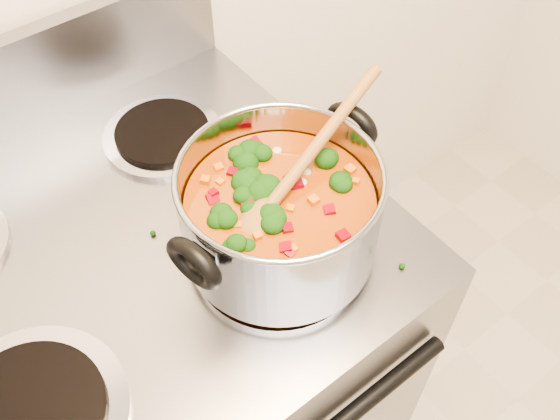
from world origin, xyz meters
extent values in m
cube|color=gray|center=(-0.04, 1.16, 0.46)|extent=(0.76, 0.66, 0.92)
cylinder|color=#A5A5AD|center=(-0.22, 1.01, 0.92)|extent=(0.23, 0.23, 0.01)
cylinder|color=black|center=(-0.22, 1.01, 0.93)|extent=(0.18, 0.18, 0.01)
cylinder|color=#A5A5AD|center=(0.14, 1.01, 0.92)|extent=(0.23, 0.23, 0.01)
cylinder|color=black|center=(0.14, 1.01, 0.93)|extent=(0.18, 0.18, 0.01)
cylinder|color=#A5A5AD|center=(0.14, 1.31, 0.92)|extent=(0.19, 0.19, 0.01)
cylinder|color=black|center=(0.14, 1.31, 0.93)|extent=(0.15, 0.15, 0.01)
cylinder|color=#9D9DA4|center=(0.15, 1.02, 1.01)|extent=(0.26, 0.26, 0.14)
torus|color=#9D9DA4|center=(0.15, 1.02, 1.08)|extent=(0.26, 0.26, 0.01)
cylinder|color=#8E360C|center=(0.15, 1.02, 0.99)|extent=(0.24, 0.24, 0.09)
torus|color=black|center=(0.01, 0.99, 1.05)|extent=(0.04, 0.08, 0.08)
torus|color=black|center=(0.29, 1.05, 1.05)|extent=(0.04, 0.08, 0.08)
ellipsoid|color=black|center=(0.17, 1.01, 1.03)|extent=(0.04, 0.04, 0.03)
ellipsoid|color=black|center=(0.20, 0.98, 1.03)|extent=(0.04, 0.04, 0.03)
ellipsoid|color=black|center=(0.12, 0.95, 1.03)|extent=(0.04, 0.04, 0.03)
ellipsoid|color=black|center=(0.14, 1.01, 1.03)|extent=(0.04, 0.04, 0.03)
ellipsoid|color=black|center=(0.23, 1.00, 1.03)|extent=(0.04, 0.04, 0.03)
ellipsoid|color=black|center=(0.12, 0.96, 1.03)|extent=(0.04, 0.04, 0.03)
ellipsoid|color=black|center=(0.11, 1.06, 1.03)|extent=(0.04, 0.04, 0.03)
ellipsoid|color=black|center=(0.08, 1.06, 1.03)|extent=(0.04, 0.04, 0.03)
ellipsoid|color=black|center=(0.13, 1.09, 1.03)|extent=(0.04, 0.04, 0.03)
ellipsoid|color=black|center=(0.13, 1.08, 1.03)|extent=(0.04, 0.04, 0.03)
ellipsoid|color=black|center=(0.11, 1.08, 1.03)|extent=(0.04, 0.04, 0.03)
ellipsoid|color=maroon|center=(0.08, 1.09, 1.03)|extent=(0.01, 0.01, 0.01)
ellipsoid|color=maroon|center=(0.18, 0.96, 1.03)|extent=(0.01, 0.01, 0.01)
ellipsoid|color=maroon|center=(0.14, 1.05, 1.03)|extent=(0.01, 0.01, 0.01)
ellipsoid|color=maroon|center=(0.17, 0.92, 1.03)|extent=(0.01, 0.01, 0.01)
ellipsoid|color=maroon|center=(0.12, 1.08, 1.03)|extent=(0.01, 0.01, 0.01)
ellipsoid|color=maroon|center=(0.24, 0.99, 1.03)|extent=(0.01, 0.01, 0.01)
ellipsoid|color=maroon|center=(0.21, 1.03, 1.03)|extent=(0.01, 0.01, 0.01)
ellipsoid|color=maroon|center=(0.20, 1.01, 1.03)|extent=(0.01, 0.01, 0.01)
ellipsoid|color=maroon|center=(0.14, 0.93, 1.03)|extent=(0.01, 0.01, 0.01)
ellipsoid|color=maroon|center=(0.23, 1.02, 1.03)|extent=(0.01, 0.01, 0.01)
ellipsoid|color=maroon|center=(0.21, 1.04, 1.03)|extent=(0.01, 0.01, 0.01)
ellipsoid|color=maroon|center=(0.12, 1.12, 1.03)|extent=(0.01, 0.01, 0.01)
ellipsoid|color=maroon|center=(0.09, 0.95, 1.03)|extent=(0.01, 0.01, 0.01)
ellipsoid|color=#CC590B|center=(0.19, 1.09, 1.03)|extent=(0.01, 0.01, 0.01)
ellipsoid|color=#CC590B|center=(0.22, 0.97, 1.03)|extent=(0.01, 0.01, 0.01)
ellipsoid|color=#CC590B|center=(0.19, 0.95, 1.03)|extent=(0.01, 0.01, 0.01)
ellipsoid|color=#CC590B|center=(0.10, 1.08, 1.03)|extent=(0.01, 0.01, 0.01)
ellipsoid|color=#CC590B|center=(0.23, 1.01, 1.03)|extent=(0.01, 0.01, 0.01)
ellipsoid|color=#CC590B|center=(0.19, 1.09, 1.03)|extent=(0.01, 0.01, 0.01)
ellipsoid|color=#CC590B|center=(0.08, 0.95, 1.03)|extent=(0.01, 0.01, 0.01)
ellipsoid|color=#CC590B|center=(0.20, 1.00, 1.03)|extent=(0.01, 0.01, 0.01)
ellipsoid|color=#CC590B|center=(0.14, 0.95, 1.03)|extent=(0.01, 0.01, 0.01)
ellipsoid|color=#CC590B|center=(0.20, 0.98, 1.03)|extent=(0.01, 0.01, 0.01)
ellipsoid|color=#CC590B|center=(0.09, 0.95, 1.03)|extent=(0.01, 0.01, 0.01)
ellipsoid|color=#C9B38A|center=(0.24, 0.97, 1.03)|extent=(0.02, 0.02, 0.01)
ellipsoid|color=#C9B38A|center=(0.14, 1.05, 1.03)|extent=(0.02, 0.02, 0.01)
ellipsoid|color=#C9B38A|center=(0.19, 0.99, 1.03)|extent=(0.02, 0.02, 0.01)
ellipsoid|color=#C9B38A|center=(0.11, 1.08, 1.03)|extent=(0.02, 0.02, 0.01)
ellipsoid|color=#C9B38A|center=(0.06, 1.07, 1.03)|extent=(0.02, 0.02, 0.01)
ellipsoid|color=#C9B38A|center=(0.13, 0.93, 1.03)|extent=(0.02, 0.02, 0.01)
ellipsoid|color=#C9B38A|center=(0.18, 1.12, 1.03)|extent=(0.02, 0.02, 0.01)
ellipsoid|color=brown|center=(0.10, 1.01, 1.03)|extent=(0.08, 0.06, 0.04)
cylinder|color=brown|center=(0.23, 1.04, 1.07)|extent=(0.25, 0.08, 0.09)
ellipsoid|color=black|center=(-0.07, 1.05, 0.92)|extent=(0.01, 0.01, 0.01)
ellipsoid|color=black|center=(0.12, 0.85, 0.92)|extent=(0.01, 0.01, 0.01)
camera|label=1|loc=(-0.16, 0.63, 1.62)|focal=40.00mm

